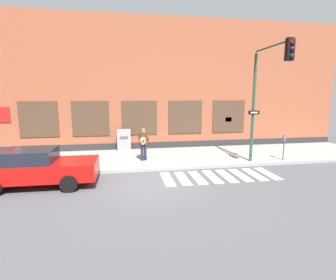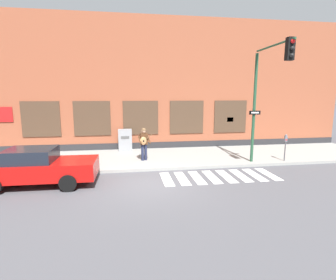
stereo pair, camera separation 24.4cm
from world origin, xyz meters
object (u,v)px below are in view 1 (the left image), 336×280
object	(u,v)px
traffic_light	(266,86)
parking_meter	(284,143)
busker	(143,142)
utility_box	(124,140)
red_car	(37,168)

from	to	relation	value
traffic_light	parking_meter	distance (m)	3.64
busker	utility_box	size ratio (longest dim) A/B	1.29
red_car	traffic_light	world-z (taller)	traffic_light
busker	utility_box	xyz separation A→B (m)	(-1.01, 2.72, -0.32)
red_car	traffic_light	xyz separation A→B (m)	(10.13, 0.65, 3.30)
busker	parking_meter	world-z (taller)	busker
busker	parking_meter	distance (m)	7.56
busker	traffic_light	size ratio (longest dim) A/B	0.31
traffic_light	red_car	bearing A→B (deg)	-176.36
parking_meter	red_car	bearing A→B (deg)	-172.29
busker	parking_meter	size ratio (longest dim) A/B	1.22
red_car	utility_box	size ratio (longest dim) A/B	3.42
parking_meter	utility_box	bearing A→B (deg)	154.97
red_car	parking_meter	xyz separation A→B (m)	(11.97, 1.62, 0.32)
red_car	parking_meter	world-z (taller)	parking_meter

